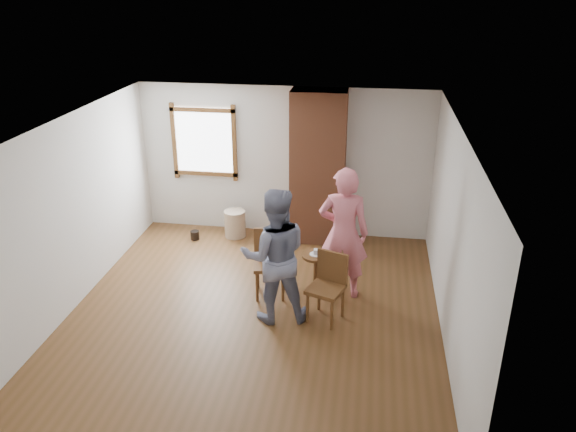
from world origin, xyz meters
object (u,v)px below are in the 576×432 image
(stoneware_crock, at_px, (235,224))
(person_pink, at_px, (343,233))
(dining_chair_right, at_px, (328,283))
(man, at_px, (275,256))
(dining_chair_left, at_px, (270,258))
(side_table, at_px, (316,267))

(stoneware_crock, xyz_separation_m, person_pink, (1.97, -1.66, 0.73))
(dining_chair_right, relative_size, man, 0.50)
(dining_chair_left, bearing_deg, side_table, -0.51)
(stoneware_crock, bearing_deg, person_pink, -40.06)
(stoneware_crock, relative_size, dining_chair_left, 0.49)
(stoneware_crock, height_order, person_pink, person_pink)
(dining_chair_left, distance_m, side_table, 0.67)
(dining_chair_left, bearing_deg, dining_chair_right, -41.04)
(dining_chair_left, distance_m, man, 0.77)
(stoneware_crock, bearing_deg, side_table, -46.00)
(person_pink, bearing_deg, side_table, 0.43)
(dining_chair_left, distance_m, person_pink, 1.12)
(stoneware_crock, relative_size, dining_chair_right, 0.51)
(dining_chair_right, bearing_deg, man, -151.00)
(stoneware_crock, xyz_separation_m, side_table, (1.59, -1.65, 0.16))
(stoneware_crock, bearing_deg, dining_chair_left, -61.76)
(dining_chair_left, xyz_separation_m, person_pink, (1.03, 0.10, 0.42))
(dining_chair_left, xyz_separation_m, dining_chair_right, (0.88, -0.53, -0.02))
(stoneware_crock, xyz_separation_m, dining_chair_left, (0.94, -1.76, 0.30))
(side_table, bearing_deg, dining_chair_left, -170.54)
(dining_chair_left, xyz_separation_m, man, (0.19, -0.64, 0.39))
(stoneware_crock, distance_m, person_pink, 2.68)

